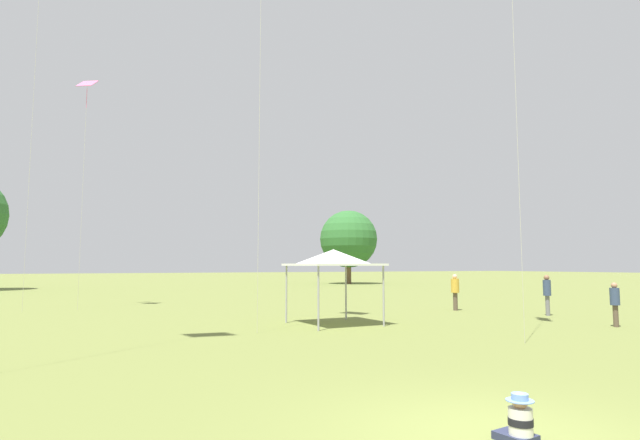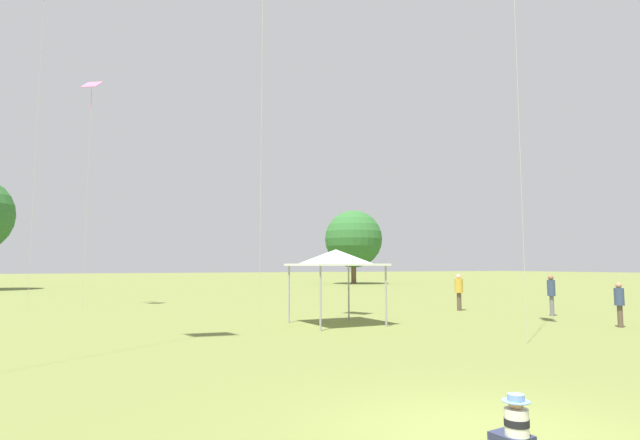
% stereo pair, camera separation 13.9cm
% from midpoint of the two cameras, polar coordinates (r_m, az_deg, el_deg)
% --- Properties ---
extents(ground_plane, '(300.00, 300.00, 0.00)m').
position_cam_midpoint_polar(ground_plane, '(7.31, 18.68, -22.48)').
color(ground_plane, olive).
extents(seated_toddler, '(0.42, 0.50, 0.61)m').
position_cam_midpoint_polar(seated_toddler, '(7.14, 21.26, -20.62)').
color(seated_toddler, '#282D47').
rests_on(seated_toddler, ground).
extents(person_standing_1, '(0.35, 0.35, 1.78)m').
position_cam_midpoint_polar(person_standing_1, '(24.36, 24.37, -7.40)').
color(person_standing_1, slate).
rests_on(person_standing_1, ground).
extents(person_standing_3, '(0.46, 0.46, 1.59)m').
position_cam_midpoint_polar(person_standing_3, '(21.03, 30.48, -7.92)').
color(person_standing_3, brown).
rests_on(person_standing_3, ground).
extents(person_standing_4, '(0.51, 0.51, 1.77)m').
position_cam_midpoint_polar(person_standing_4, '(25.66, 15.03, -7.61)').
color(person_standing_4, brown).
rests_on(person_standing_4, ground).
extents(canopy_tent, '(3.09, 3.09, 2.81)m').
position_cam_midpoint_polar(canopy_tent, '(18.91, 1.33, -4.36)').
color(canopy_tent, white).
rests_on(canopy_tent, ground).
extents(kite_6, '(1.09, 1.04, 11.92)m').
position_cam_midpoint_polar(kite_6, '(29.39, -25.22, 12.98)').
color(kite_6, pink).
rests_on(kite_6, ground).
extents(distant_tree_0, '(6.94, 6.94, 8.89)m').
position_cam_midpoint_polar(distant_tree_0, '(60.69, 3.21, -2.19)').
color(distant_tree_0, brown).
rests_on(distant_tree_0, ground).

